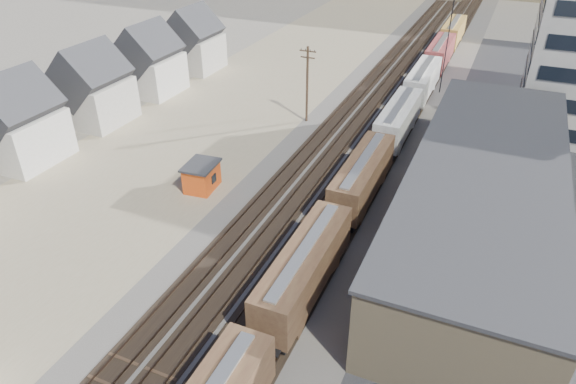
% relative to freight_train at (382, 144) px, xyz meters
% --- Properties ---
extents(ballast_bed, '(18.00, 200.00, 0.06)m').
position_rel_freight_train_xyz_m(ballast_bed, '(-3.80, 16.56, -2.76)').
color(ballast_bed, '#4C4742').
rests_on(ballast_bed, ground).
extents(dirt_yard, '(24.00, 180.00, 0.03)m').
position_rel_freight_train_xyz_m(dirt_yard, '(-23.80, 6.56, -2.78)').
color(dirt_yard, gray).
rests_on(dirt_yard, ground).
extents(asphalt_lot, '(26.00, 120.00, 0.04)m').
position_rel_freight_train_xyz_m(asphalt_lot, '(18.20, 1.56, -2.77)').
color(asphalt_lot, '#232326').
rests_on(asphalt_lot, ground).
extents(rail_tracks, '(11.40, 200.00, 0.24)m').
position_rel_freight_train_xyz_m(rail_tracks, '(-4.35, 16.56, -2.68)').
color(rail_tracks, black).
rests_on(rail_tracks, ground).
extents(freight_train, '(3.00, 119.74, 4.46)m').
position_rel_freight_train_xyz_m(freight_train, '(0.00, 0.00, 0.00)').
color(freight_train, black).
rests_on(freight_train, ground).
extents(warehouse, '(12.40, 40.40, 7.25)m').
position_rel_freight_train_xyz_m(warehouse, '(11.18, -8.44, 0.86)').
color(warehouse, tan).
rests_on(warehouse, ground).
extents(utility_pole_north, '(2.20, 0.32, 10.00)m').
position_rel_freight_train_xyz_m(utility_pole_north, '(-12.30, 8.56, 2.50)').
color(utility_pole_north, '#382619').
rests_on(utility_pole_north, ground).
extents(radio_mast, '(1.20, 0.16, 18.00)m').
position_rel_freight_train_xyz_m(radio_mast, '(2.20, 26.56, 6.33)').
color(radio_mast, black).
rests_on(radio_mast, ground).
extents(townhouse_row, '(8.15, 68.16, 10.47)m').
position_rel_freight_train_xyz_m(townhouse_row, '(-37.80, -8.44, 1.54)').
color(townhouse_row, '#B7B2A8').
rests_on(townhouse_row, ground).
extents(maintenance_shed, '(3.38, 4.19, 2.88)m').
position_rel_freight_train_xyz_m(maintenance_shed, '(-15.78, -11.98, -1.32)').
color(maintenance_shed, '#E34E15').
rests_on(maintenance_shed, ground).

